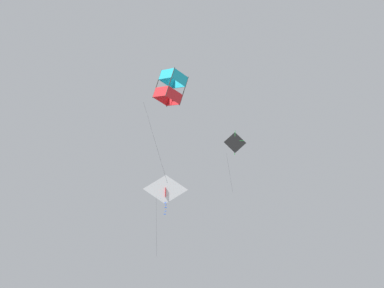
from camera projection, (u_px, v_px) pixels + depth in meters
kite_diamond_highest at (235, 143)px, 39.21m from camera, size 1.40×1.45×4.90m
kite_box_low_drifter at (171, 87)px, 30.36m from camera, size 2.34×1.97×6.83m
kite_delta_near_right at (165, 190)px, 39.02m from camera, size 2.11×2.40×5.81m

